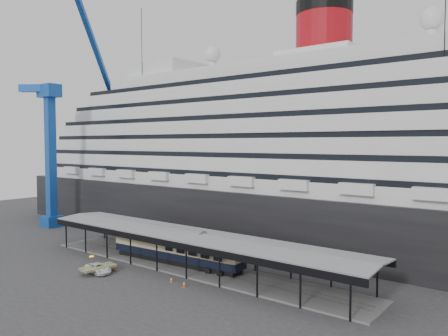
# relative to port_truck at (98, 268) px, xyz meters

# --- Properties ---
(ground) EXTENTS (200.00, 200.00, 0.00)m
(ground) POSITION_rel_port_truck_xyz_m (8.76, 4.90, -0.66)
(ground) COLOR #323234
(ground) RESTS_ON ground
(cruise_ship) EXTENTS (130.00, 30.00, 43.90)m
(cruise_ship) POSITION_rel_port_truck_xyz_m (8.81, 36.90, 17.69)
(cruise_ship) COLOR black
(cruise_ship) RESTS_ON ground
(platform_canopy) EXTENTS (56.00, 9.18, 5.30)m
(platform_canopy) POSITION_rel_port_truck_xyz_m (8.76, 9.90, 1.70)
(platform_canopy) COLOR slate
(platform_canopy) RESTS_ON ground
(crane_blue) EXTENTS (22.63, 19.19, 47.60)m
(crane_blue) POSITION_rel_port_truck_xyz_m (-36.36, 15.52, 19.30)
(crane_blue) COLOR #164BAA
(crane_blue) RESTS_ON ground
(port_truck) EXTENTS (5.01, 2.81, 1.32)m
(port_truck) POSITION_rel_port_truck_xyz_m (0.00, 0.00, 0.00)
(port_truck) COLOR white
(port_truck) RESTS_ON ground
(pullman_carriage) EXTENTS (23.46, 4.46, 22.89)m
(pullman_carriage) POSITION_rel_port_truck_xyz_m (5.74, 9.90, 2.11)
(pullman_carriage) COLOR black
(pullman_carriage) RESTS_ON ground
(traffic_cone_left) EXTENTS (0.44, 0.44, 0.68)m
(traffic_cone_left) POSITION_rel_port_truck_xyz_m (0.56, 2.44, -0.32)
(traffic_cone_left) COLOR #E8490C
(traffic_cone_left) RESTS_ON ground
(traffic_cone_mid) EXTENTS (0.46, 0.46, 0.69)m
(traffic_cone_mid) POSITION_rel_port_truck_xyz_m (11.14, 3.44, -0.32)
(traffic_cone_mid) COLOR orange
(traffic_cone_mid) RESTS_ON ground
(traffic_cone_right) EXTENTS (0.43, 0.43, 0.81)m
(traffic_cone_right) POSITION_rel_port_truck_xyz_m (13.85, 3.04, -0.26)
(traffic_cone_right) COLOR #D74F0B
(traffic_cone_right) RESTS_ON ground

